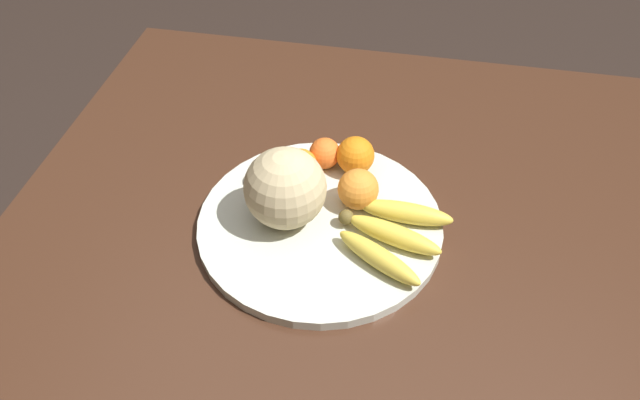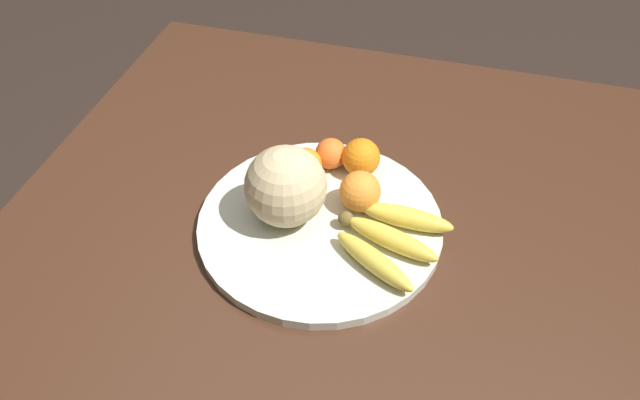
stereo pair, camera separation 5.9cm
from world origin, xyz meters
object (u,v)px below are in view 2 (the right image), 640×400
at_px(kitchen_table, 346,261).
at_px(orange_back_left, 273,169).
at_px(banana_bunch, 391,238).
at_px(orange_front_right, 331,154).
at_px(orange_back_right, 305,164).
at_px(orange_mid_center, 360,191).
at_px(fruit_bowl, 320,224).
at_px(orange_front_left, 361,157).
at_px(melon, 286,186).

xyz_separation_m(kitchen_table, orange_back_left, (0.15, -0.06, 0.14)).
height_order(kitchen_table, banana_bunch, banana_bunch).
bearing_deg(orange_front_right, kitchen_table, 116.42).
bearing_deg(orange_back_right, kitchen_table, 139.05).
height_order(kitchen_table, orange_front_right, orange_front_right).
xyz_separation_m(kitchen_table, orange_mid_center, (-0.01, -0.04, 0.15)).
bearing_deg(fruit_bowl, orange_mid_center, -137.36).
bearing_deg(kitchen_table, orange_back_right, -40.95).
height_order(orange_front_left, orange_back_left, orange_front_left).
bearing_deg(melon, kitchen_table, -170.47).
bearing_deg(melon, banana_bunch, 173.87).
height_order(kitchen_table, melon, melon).
height_order(orange_back_left, orange_back_right, orange_back_right).
bearing_deg(orange_front_right, orange_mid_center, 129.98).
bearing_deg(orange_mid_center, orange_front_left, -78.24).
relative_size(banana_bunch, orange_front_left, 2.73).
height_order(orange_mid_center, orange_back_left, orange_mid_center).
bearing_deg(orange_back_left, kitchen_table, 158.79).
distance_m(kitchen_table, melon, 0.21).
bearing_deg(orange_back_right, fruit_bowl, 118.77).
bearing_deg(orange_front_right, banana_bunch, 131.12).
relative_size(banana_bunch, orange_back_right, 3.19).
distance_m(orange_front_left, orange_back_left, 0.16).
relative_size(orange_front_right, orange_back_left, 1.01).
height_order(fruit_bowl, melon, melon).
distance_m(orange_mid_center, orange_back_left, 0.17).
distance_m(melon, orange_front_left, 0.18).
xyz_separation_m(orange_front_left, orange_back_right, (0.10, 0.04, -0.01)).
bearing_deg(orange_back_left, orange_mid_center, 172.85).
height_order(melon, orange_front_right, melon).
bearing_deg(fruit_bowl, orange_back_right, -61.23).
distance_m(banana_bunch, orange_front_left, 0.19).
relative_size(orange_front_left, orange_front_right, 1.21).
bearing_deg(orange_front_right, orange_back_right, 48.92).
relative_size(fruit_bowl, banana_bunch, 2.20).
xyz_separation_m(orange_front_left, orange_mid_center, (-0.02, 0.09, 0.00)).
height_order(orange_front_left, orange_back_right, orange_front_left).
xyz_separation_m(melon, orange_back_right, (-0.00, -0.11, -0.04)).
distance_m(fruit_bowl, orange_back_left, 0.14).
bearing_deg(orange_back_left, orange_front_right, -141.74).
bearing_deg(kitchen_table, orange_mid_center, -106.90).
relative_size(kitchen_table, orange_mid_center, 16.89).
height_order(orange_front_right, orange_mid_center, orange_mid_center).
distance_m(fruit_bowl, orange_front_left, 0.15).
bearing_deg(orange_mid_center, fruit_bowl, 42.64).
height_order(orange_front_right, orange_back_left, same).
distance_m(orange_front_left, orange_front_right, 0.06).
bearing_deg(orange_back_right, orange_mid_center, 156.57).
distance_m(melon, orange_back_right, 0.11).
xyz_separation_m(fruit_bowl, banana_bunch, (-0.13, 0.02, 0.03)).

